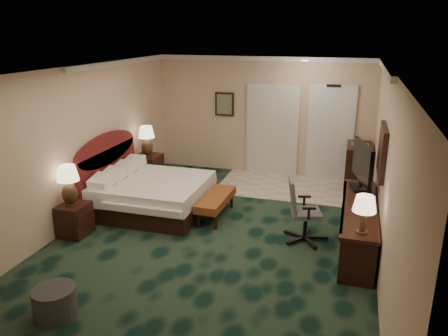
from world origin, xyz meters
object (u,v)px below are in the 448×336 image
(nightstand_near, at_px, (75,220))
(minibar, at_px, (358,167))
(lamp_near, at_px, (69,185))
(tv, at_px, (362,166))
(nightstand_far, at_px, (149,169))
(bed, at_px, (154,195))
(ottoman, at_px, (55,302))
(desk, at_px, (358,226))
(lamp_far, at_px, (147,141))
(desk_chair, at_px, (306,210))
(bed_bench, at_px, (216,206))

(nightstand_near, distance_m, minibar, 5.74)
(lamp_near, relative_size, minibar, 0.69)
(tv, bearing_deg, minibar, 76.51)
(nightstand_far, bearing_deg, minibar, 11.90)
(bed, bearing_deg, minibar, 32.20)
(bed, bearing_deg, lamp_near, -122.68)
(ottoman, height_order, desk, desk)
(minibar, bearing_deg, nightstand_far, -168.10)
(lamp_near, bearing_deg, tv, 20.20)
(lamp_far, height_order, minibar, lamp_far)
(lamp_far, bearing_deg, nightstand_near, -91.08)
(nightstand_far, xyz_separation_m, desk_chair, (3.64, -1.78, 0.20))
(nightstand_far, height_order, desk_chair, desk_chair)
(ottoman, distance_m, desk, 4.45)
(nightstand_far, height_order, desk, desk)
(minibar, bearing_deg, desk, -89.49)
(lamp_near, height_order, desk, lamp_near)
(nightstand_near, height_order, desk_chair, desk_chair)
(nightstand_near, relative_size, tv, 0.53)
(nightstand_near, distance_m, lamp_far, 2.74)
(desk, distance_m, tv, 1.06)
(desk_chair, bearing_deg, lamp_far, 139.21)
(desk_chair, bearing_deg, ottoman, -147.79)
(bed_bench, bearing_deg, lamp_near, -144.67)
(desk, relative_size, minibar, 2.50)
(nightstand_near, height_order, ottoman, nightstand_near)
(lamp_near, relative_size, desk, 0.28)
(bed, height_order, bed_bench, bed)
(lamp_far, bearing_deg, bed, -60.08)
(minibar, bearing_deg, tv, -89.31)
(desk_chair, bearing_deg, tv, 28.24)
(desk, relative_size, tv, 2.37)
(nightstand_far, distance_m, ottoman, 4.73)
(lamp_far, relative_size, bed_bench, 0.55)
(nightstand_near, height_order, minibar, minibar)
(nightstand_far, xyz_separation_m, desk, (4.44, -1.77, 0.03))
(lamp_near, bearing_deg, lamp_far, 88.29)
(bed, relative_size, lamp_far, 2.90)
(lamp_near, xyz_separation_m, desk_chair, (3.71, 0.90, -0.36))
(desk, bearing_deg, nightstand_near, -168.59)
(tv, distance_m, desk_chair, 1.25)
(tv, bearing_deg, bed_bench, 172.41)
(lamp_far, bearing_deg, desk, -21.46)
(tv, bearing_deg, nightstand_near, -173.97)
(nightstand_far, relative_size, desk_chair, 0.62)
(nightstand_far, bearing_deg, bed_bench, -33.54)
(ottoman, height_order, minibar, minibar)
(nightstand_near, distance_m, lamp_near, 0.60)
(bed_bench, distance_m, ottoman, 3.44)
(nightstand_near, distance_m, desk_chair, 3.80)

